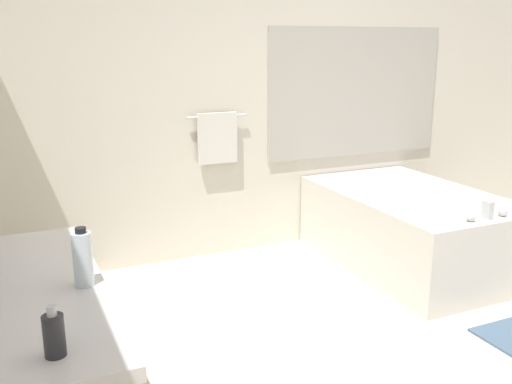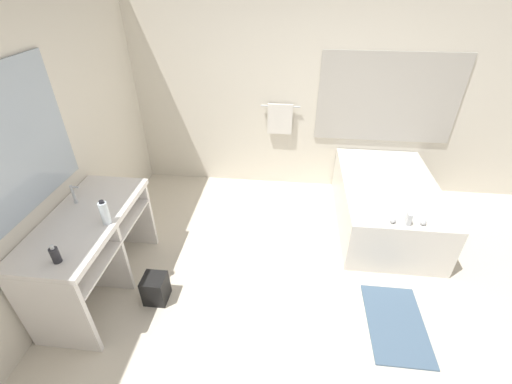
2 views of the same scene
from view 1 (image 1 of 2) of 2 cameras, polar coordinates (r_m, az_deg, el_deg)
ground_plane at (r=3.23m, az=16.22°, el=-17.92°), size 16.00×16.00×0.00m
wall_back_with_blinds at (r=4.66m, az=-0.37°, el=10.28°), size 7.40×0.13×2.70m
vanity_counter at (r=2.37m, az=-22.46°, el=-14.11°), size 0.63×1.35×0.85m
bathtub at (r=4.64m, az=15.25°, el=-3.20°), size 1.05×1.67×0.71m
water_bottle_1 at (r=2.18m, az=-16.93°, el=-6.37°), size 0.07×0.07×0.22m
soap_dispenser at (r=1.76m, az=-19.55°, el=-13.29°), size 0.06×0.06×0.15m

